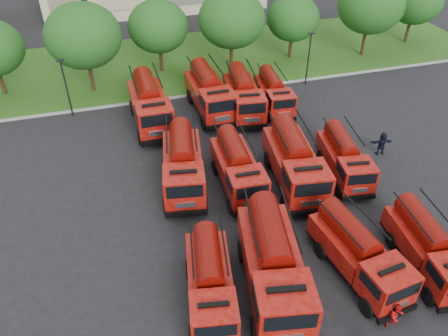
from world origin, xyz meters
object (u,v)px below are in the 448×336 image
(fire_truck_7, at_px, (344,158))
(firefighter_1, at_px, (392,325))
(fire_truck_1, at_px, (273,263))
(fire_truck_3, at_px, (428,247))
(fire_truck_6, at_px, (294,161))
(fire_truck_5, at_px, (238,167))
(firefighter_3, at_px, (430,299))
(fire_truck_8, at_px, (150,104))
(firefighter_5, at_px, (379,154))
(fire_truck_4, at_px, (183,164))
(fire_truck_9, at_px, (209,92))
(fire_truck_10, at_px, (243,95))
(fire_truck_11, at_px, (274,93))
(fire_truck_0, at_px, (210,281))
(firefighter_4, at_px, (184,214))
(firefighter_2, at_px, (407,267))
(fire_truck_2, at_px, (358,253))

(fire_truck_7, xyz_separation_m, firefighter_1, (-3.51, -11.66, -1.47))
(fire_truck_1, distance_m, fire_truck_7, 11.41)
(fire_truck_3, bearing_deg, fire_truck_6, 119.67)
(fire_truck_5, bearing_deg, firefighter_3, -57.62)
(fire_truck_8, height_order, firefighter_1, fire_truck_8)
(firefighter_1, xyz_separation_m, firefighter_5, (7.56, 13.16, 0.00))
(fire_truck_6, bearing_deg, fire_truck_1, -113.06)
(fire_truck_3, bearing_deg, fire_truck_4, 141.89)
(fire_truck_9, relative_size, firefighter_5, 4.32)
(fire_truck_10, relative_size, firefighter_1, 4.79)
(fire_truck_8, relative_size, fire_truck_11, 1.22)
(fire_truck_6, height_order, fire_truck_7, fire_truck_6)
(fire_truck_0, xyz_separation_m, fire_truck_10, (7.80, 18.22, 0.21))
(fire_truck_3, relative_size, fire_truck_9, 0.84)
(fire_truck_4, bearing_deg, fire_truck_0, -84.40)
(fire_truck_6, relative_size, fire_truck_7, 1.22)
(fire_truck_10, xyz_separation_m, fire_truck_11, (2.81, 0.01, -0.22))
(fire_truck_11, xyz_separation_m, firefighter_5, (5.16, -9.04, -1.46))
(fire_truck_3, relative_size, fire_truck_4, 0.85)
(firefighter_3, height_order, firefighter_4, firefighter_3)
(firefighter_2, bearing_deg, fire_truck_8, 33.39)
(fire_truck_6, bearing_deg, firefighter_4, -164.41)
(fire_truck_4, relative_size, fire_truck_7, 1.17)
(fire_truck_0, distance_m, fire_truck_8, 18.55)
(fire_truck_8, bearing_deg, fire_truck_1, -79.42)
(fire_truck_1, relative_size, fire_truck_6, 1.03)
(firefighter_2, height_order, firefighter_4, firefighter_2)
(fire_truck_0, relative_size, fire_truck_8, 0.83)
(fire_truck_7, height_order, fire_truck_10, fire_truck_10)
(fire_truck_5, distance_m, fire_truck_10, 10.30)
(fire_truck_10, bearing_deg, firefighter_2, -73.20)
(fire_truck_3, relative_size, fire_truck_10, 0.88)
(fire_truck_11, bearing_deg, fire_truck_9, 175.53)
(fire_truck_10, height_order, firefighter_1, fire_truck_10)
(fire_truck_9, distance_m, firefighter_3, 23.25)
(fire_truck_1, distance_m, fire_truck_6, 9.21)
(fire_truck_6, height_order, firefighter_5, fire_truck_6)
(firefighter_2, bearing_deg, fire_truck_2, 83.25)
(fire_truck_2, relative_size, fire_truck_9, 0.88)
(fire_truck_3, height_order, fire_truck_4, fire_truck_4)
(fire_truck_4, distance_m, firefighter_3, 16.64)
(fire_truck_10, bearing_deg, fire_truck_0, -106.12)
(firefighter_4, bearing_deg, fire_truck_1, 148.81)
(fire_truck_0, bearing_deg, fire_truck_9, 85.35)
(fire_truck_8, height_order, fire_truck_9, fire_truck_8)
(fire_truck_11, distance_m, firefighter_2, 19.30)
(fire_truck_4, relative_size, firefighter_1, 4.95)
(fire_truck_11, relative_size, firefighter_3, 3.59)
(firefighter_1, bearing_deg, fire_truck_8, 111.42)
(fire_truck_0, height_order, firefighter_2, fire_truck_0)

